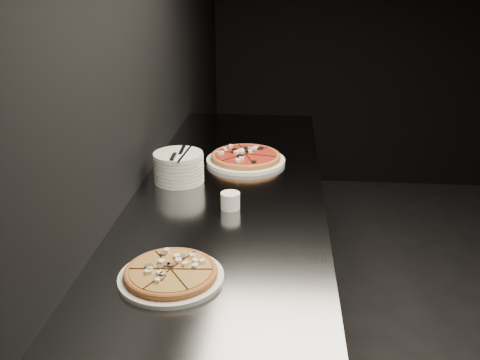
# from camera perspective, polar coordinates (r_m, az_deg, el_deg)

# --- Properties ---
(wall_left) EXTENTS (0.02, 5.00, 2.80)m
(wall_left) POSITION_cam_1_polar(r_m,az_deg,el_deg) (2.03, -11.96, 11.47)
(wall_left) COLOR black
(wall_left) RESTS_ON floor
(counter) EXTENTS (0.74, 2.44, 0.92)m
(counter) POSITION_cam_1_polar(r_m,az_deg,el_deg) (2.32, -1.12, -11.95)
(counter) COLOR slate
(counter) RESTS_ON floor
(pizza_mushroom) EXTENTS (0.30, 0.30, 0.03)m
(pizza_mushroom) POSITION_cam_1_polar(r_m,az_deg,el_deg) (1.55, -7.37, -9.90)
(pizza_mushroom) COLOR white
(pizza_mushroom) RESTS_ON counter
(pizza_tomato) EXTENTS (0.38, 0.38, 0.04)m
(pizza_tomato) POSITION_cam_1_polar(r_m,az_deg,el_deg) (2.43, 0.62, 2.40)
(pizza_tomato) COLOR white
(pizza_tomato) RESTS_ON counter
(plate_stack) EXTENTS (0.20, 0.20, 0.12)m
(plate_stack) POSITION_cam_1_polar(r_m,az_deg,el_deg) (2.22, -6.56, 1.39)
(plate_stack) COLOR white
(plate_stack) RESTS_ON counter
(cutlery) EXTENTS (0.08, 0.22, 0.01)m
(cutlery) POSITION_cam_1_polar(r_m,az_deg,el_deg) (2.18, -6.50, 2.81)
(cutlery) COLOR #BABDC2
(cutlery) RESTS_ON plate_stack
(ramekin) EXTENTS (0.07, 0.07, 0.06)m
(ramekin) POSITION_cam_1_polar(r_m,az_deg,el_deg) (1.96, -1.04, -2.17)
(ramekin) COLOR white
(ramekin) RESTS_ON counter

